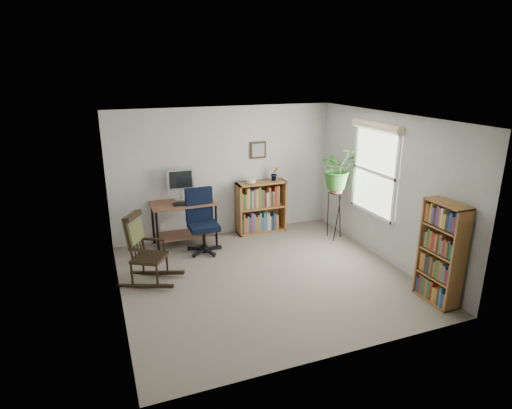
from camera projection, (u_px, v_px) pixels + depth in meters
name	position (u px, v px, depth m)	size (l,w,h in m)	color
floor	(265.00, 277.00, 6.51)	(4.20, 4.00, 0.00)	gray
ceiling	(267.00, 118.00, 5.78)	(4.20, 4.00, 0.00)	white
wall_back	(225.00, 172.00, 7.92)	(4.20, 0.00, 2.40)	#B8B8B3
wall_front	(341.00, 257.00, 4.37)	(4.20, 0.00, 2.40)	#B8B8B3
wall_left	(113.00, 220.00, 5.42)	(0.00, 4.00, 2.40)	#B8B8B3
wall_right	(387.00, 188.00, 6.87)	(0.00, 4.00, 2.40)	#B8B8B3
window	(374.00, 172.00, 7.06)	(0.12, 1.20, 1.50)	white
desk	(184.00, 224.00, 7.60)	(1.12, 0.61, 0.80)	brown
monitor	(181.00, 185.00, 7.52)	(0.46, 0.16, 0.56)	#B0B0B4
keyboard	(185.00, 203.00, 7.37)	(0.40, 0.15, 0.03)	black
office_chair	(203.00, 222.00, 7.25)	(0.61, 0.61, 1.11)	black
rocking_chair	(149.00, 248.00, 6.23)	(0.56, 0.93, 1.08)	black
low_bookshelf	(261.00, 207.00, 8.20)	(0.94, 0.31, 1.00)	#946130
tall_bookshelf	(441.00, 253.00, 5.66)	(0.26, 0.62, 1.41)	#946130
plant_stand	(335.00, 212.00, 7.87)	(0.29, 0.29, 1.04)	black
spider_plant	(339.00, 148.00, 7.51)	(1.69, 1.88, 1.46)	#306F27
potted_plant_small	(275.00, 178.00, 8.14)	(0.13, 0.24, 0.11)	#306F27
framed_picture	(258.00, 150.00, 8.00)	(0.32, 0.04, 0.32)	black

